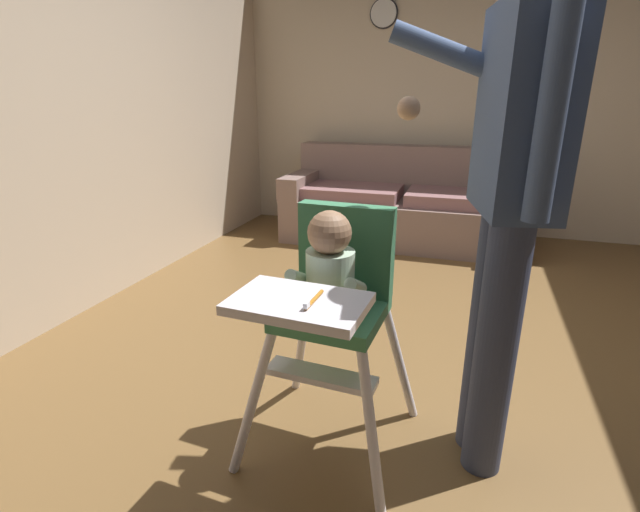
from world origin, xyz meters
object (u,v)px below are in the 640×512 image
high_chair (332,288)px  wall_clock (384,13)px  couch (406,206)px  adult_standing (509,199)px

high_chair → wall_clock: 3.64m
couch → wall_clock: wall_clock is taller
couch → high_chair: (0.12, -2.86, 0.33)m
wall_clock → high_chair: bearing=-81.6°
high_chair → wall_clock: wall_clock is taller
adult_standing → high_chair: bearing=-0.2°
couch → wall_clock: (-0.37, 0.48, 1.71)m
high_chair → wall_clock: (-0.49, 3.34, 1.38)m
couch → high_chair: bearing=2.4°
couch → wall_clock: size_ratio=8.30×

